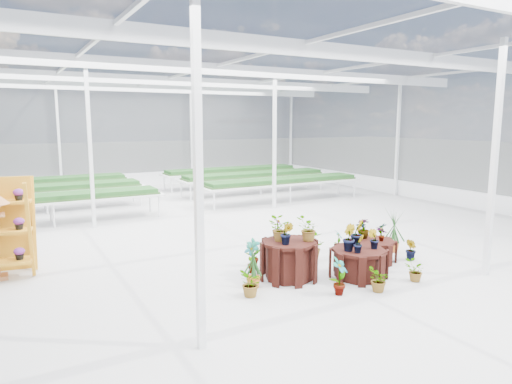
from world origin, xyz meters
TOP-DOWN VIEW (x-y plane):
  - ground_plane at (0.00, 0.00)m, footprint 24.00×24.00m
  - greenhouse_shell at (0.00, 0.00)m, footprint 18.00×24.00m
  - steel_frame at (0.00, 0.00)m, footprint 18.00×24.00m
  - nursery_benches at (0.00, 7.20)m, footprint 16.00×7.00m
  - plinth_tall at (-0.50, -2.31)m, footprint 1.32×1.32m
  - plinth_mid at (0.70, -2.91)m, footprint 1.26×1.26m
  - plinth_low at (1.70, -2.21)m, footprint 1.05×1.05m
  - nursery_plants at (0.44, -2.32)m, footprint 4.65×2.75m

SIDE VIEW (x-z plane):
  - ground_plane at x=0.00m, z-range 0.00..0.00m
  - plinth_low at x=1.70m, z-range 0.00..0.46m
  - plinth_mid at x=0.70m, z-range 0.00..0.57m
  - plinth_tall at x=-0.50m, z-range 0.00..0.74m
  - nursery_benches at x=0.00m, z-range 0.00..0.84m
  - nursery_plants at x=0.44m, z-range -0.10..1.11m
  - greenhouse_shell at x=0.00m, z-range 0.00..4.50m
  - steel_frame at x=0.00m, z-range 0.00..4.50m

